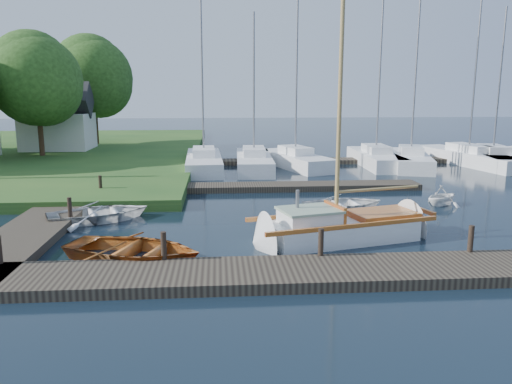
{
  "coord_description": "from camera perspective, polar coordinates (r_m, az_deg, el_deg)",
  "views": [
    {
      "loc": [
        -1.43,
        -18.66,
        4.96
      ],
      "look_at": [
        0.0,
        0.0,
        1.2
      ],
      "focal_mm": 35.0,
      "sensor_mm": 36.0,
      "label": 1
    }
  ],
  "objects": [
    {
      "name": "mooring_post_1",
      "position": [
        14.39,
        -10.5,
        -6.05
      ],
      "size": [
        0.16,
        0.16,
        0.8
      ],
      "primitive_type": "cylinder",
      "color": "black",
      "rests_on": "near_dock"
    },
    {
      "name": "mooring_post_5",
      "position": [
        24.68,
        -17.36,
        0.9
      ],
      "size": [
        0.16,
        0.16,
        0.8
      ],
      "primitive_type": "cylinder",
      "color": "black",
      "rests_on": "left_dock"
    },
    {
      "name": "pontoon",
      "position": [
        36.81,
        13.77,
        3.52
      ],
      "size": [
        30.0,
        1.6,
        0.3
      ],
      "primitive_type": "cube",
      "color": "black",
      "rests_on": "ground"
    },
    {
      "name": "tender_c",
      "position": [
        21.61,
        10.0,
        -1.1
      ],
      "size": [
        3.85,
        3.04,
        0.72
      ],
      "primitive_type": "imported",
      "rotation": [
        0.0,
        0.0,
        1.74
      ],
      "color": "silver",
      "rests_on": "ground"
    },
    {
      "name": "tender_a",
      "position": [
        20.49,
        -17.52,
        -2.04
      ],
      "size": [
        4.6,
        4.0,
        0.8
      ],
      "primitive_type": "imported",
      "rotation": [
        0.0,
        0.0,
        1.96
      ],
      "color": "silver",
      "rests_on": "ground"
    },
    {
      "name": "tender_d",
      "position": [
        23.69,
        20.54,
        -0.2
      ],
      "size": [
        2.52,
        2.43,
        1.02
      ],
      "primitive_type": "imported",
      "rotation": [
        0.0,
        0.0,
        2.11
      ],
      "color": "silver",
      "rests_on": "ground"
    },
    {
      "name": "tree_7",
      "position": [
        45.96,
        -18.11,
        12.36
      ],
      "size": [
        6.83,
        6.83,
        9.38
      ],
      "color": "#332114",
      "rests_on": "shore"
    },
    {
      "name": "marina_boat_2",
      "position": [
        33.54,
        4.52,
        3.81
      ],
      "size": [
        4.47,
        7.86,
        11.06
      ],
      "rotation": [
        0.0,
        0.0,
        1.89
      ],
      "color": "silver",
      "rests_on": "ground"
    },
    {
      "name": "far_dock",
      "position": [
        25.84,
        3.32,
        0.61
      ],
      "size": [
        14.0,
        1.6,
        0.3
      ],
      "primitive_type": "cube",
      "color": "black",
      "rests_on": "ground"
    },
    {
      "name": "mooring_post_4",
      "position": [
        19.93,
        -20.51,
        -1.71
      ],
      "size": [
        0.16,
        0.16,
        0.8
      ],
      "primitive_type": "cylinder",
      "color": "black",
      "rests_on": "left_dock"
    },
    {
      "name": "marina_boat_3",
      "position": [
        35.23,
        13.54,
        3.9
      ],
      "size": [
        2.47,
        8.17,
        11.88
      ],
      "rotation": [
        0.0,
        0.0,
        1.54
      ],
      "color": "silver",
      "rests_on": "ground"
    },
    {
      "name": "mooring_post_3",
      "position": [
        16.12,
        23.34,
        -4.91
      ],
      "size": [
        0.16,
        0.16,
        0.8
      ],
      "primitive_type": "cylinder",
      "color": "black",
      "rests_on": "near_dock"
    },
    {
      "name": "house_c",
      "position": [
        42.62,
        -21.72,
        7.36
      ],
      "size": [
        5.25,
        4.0,
        5.28
      ],
      "color": "silver",
      "rests_on": "shore"
    },
    {
      "name": "dinghy",
      "position": [
        15.43,
        -13.84,
        -6.02
      ],
      "size": [
        4.99,
        4.27,
        0.87
      ],
      "primitive_type": "imported",
      "rotation": [
        0.0,
        0.0,
        1.22
      ],
      "color": "#9D3714",
      "rests_on": "ground"
    },
    {
      "name": "marina_boat_0",
      "position": [
        32.82,
        -5.97,
        3.61
      ],
      "size": [
        2.49,
        8.86,
        11.26
      ],
      "rotation": [
        0.0,
        0.0,
        1.6
      ],
      "color": "silver",
      "rests_on": "ground"
    },
    {
      "name": "mooring_post_2",
      "position": [
        14.61,
        7.43,
        -5.69
      ],
      "size": [
        0.16,
        0.16,
        0.8
      ],
      "primitive_type": "cylinder",
      "color": "black",
      "rests_on": "near_dock"
    },
    {
      "name": "left_dock",
      "position": [
        22.21,
        -21.49,
        -1.95
      ],
      "size": [
        2.2,
        18.0,
        0.3
      ],
      "primitive_type": "cube",
      "color": "black",
      "rests_on": "ground"
    },
    {
      "name": "near_dock",
      "position": [
        13.62,
        1.96,
        -9.33
      ],
      "size": [
        18.0,
        2.2,
        0.3
      ],
      "primitive_type": "cube",
      "color": "black",
      "rests_on": "ground"
    },
    {
      "name": "marina_boat_4",
      "position": [
        35.1,
        17.25,
        3.66
      ],
      "size": [
        4.28,
        8.21,
        10.94
      ],
      "rotation": [
        0.0,
        0.0,
        1.29
      ],
      "color": "silver",
      "rests_on": "ground"
    },
    {
      "name": "sailboat",
      "position": [
        17.33,
        10.16,
        -4.27
      ],
      "size": [
        7.41,
        3.74,
        9.83
      ],
      "rotation": [
        0.0,
        0.0,
        0.26
      ],
      "color": "silver",
      "rests_on": "ground"
    },
    {
      "name": "ground",
      "position": [
        19.36,
        -0.0,
        -3.48
      ],
      "size": [
        160.0,
        160.0,
        0.0
      ],
      "primitive_type": "plane",
      "color": "black",
      "rests_on": "ground"
    },
    {
      "name": "marina_boat_5",
      "position": [
        37.8,
        23.11,
        3.77
      ],
      "size": [
        3.95,
        10.04,
        11.85
      ],
      "rotation": [
        0.0,
        0.0,
        1.75
      ],
      "color": "silver",
      "rests_on": "ground"
    },
    {
      "name": "marina_boat_6",
      "position": [
        37.75,
        25.43,
        3.58
      ],
      "size": [
        3.35,
        7.66,
        10.39
      ],
      "rotation": [
        0.0,
        0.0,
        1.41
      ],
      "color": "silver",
      "rests_on": "ground"
    },
    {
      "name": "tree_3",
      "position": [
        38.81,
        -23.8,
        11.67
      ],
      "size": [
        6.41,
        6.38,
        8.74
      ],
      "color": "#332114",
      "rests_on": "shore"
    },
    {
      "name": "marina_boat_1",
      "position": [
        32.85,
        -0.24,
        3.66
      ],
      "size": [
        2.51,
        8.68,
        9.86
      ],
      "rotation": [
        0.0,
        0.0,
        1.53
      ],
      "color": "silver",
      "rests_on": "ground"
    }
  ]
}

